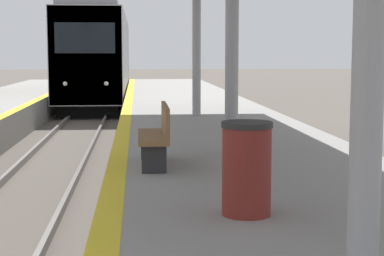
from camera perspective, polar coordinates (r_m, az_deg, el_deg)
The scene contains 3 objects.
train at distance 34.10m, azimuth -8.25°, elevation 6.25°, with size 2.85×18.61×4.66m.
trash_bin at distance 6.72m, azimuth 4.88°, elevation -3.59°, with size 0.54×0.54×0.98m.
bench at distance 9.63m, azimuth -3.11°, elevation -0.52°, with size 0.44×1.54×0.92m.
Camera 1 is at (1.97, -1.45, 2.60)m, focal length 60.00 mm.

